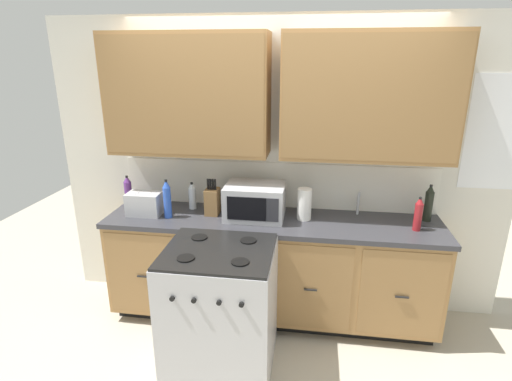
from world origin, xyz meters
TOP-DOWN VIEW (x-y plane):
  - ground_plane at (0.00, 0.00)m, footprint 8.00×8.00m
  - wall_unit at (0.00, 0.50)m, footprint 3.91×0.40m
  - counter_run at (0.00, 0.30)m, footprint 2.74×0.64m
  - stove_range at (-0.30, -0.33)m, footprint 0.76×0.68m
  - microwave at (-0.14, 0.32)m, footprint 0.48×0.37m
  - toaster at (-1.07, 0.25)m, footprint 0.28×0.18m
  - knife_block at (-0.51, 0.34)m, footprint 0.11×0.14m
  - sink_faucet at (0.70, 0.51)m, footprint 0.02×0.02m
  - paper_towel_roll at (0.26, 0.34)m, footprint 0.12×0.12m
  - bottle_clear at (-0.71, 0.44)m, footprint 0.07×0.07m
  - bottle_violet at (-1.29, 0.42)m, footprint 0.06×0.06m
  - bottle_dark at (1.24, 0.45)m, footprint 0.07×0.07m
  - bottle_blue at (-0.85, 0.21)m, footprint 0.06×0.06m
  - bottle_red at (1.12, 0.24)m, footprint 0.06×0.06m

SIDE VIEW (x-z plane):
  - ground_plane at x=0.00m, z-range 0.00..0.00m
  - stove_range at x=-0.30m, z-range 0.00..0.95m
  - counter_run at x=0.00m, z-range 0.01..0.94m
  - toaster at x=-1.07m, z-range 0.93..1.12m
  - sink_faucet at x=0.70m, z-range 0.93..1.13m
  - knife_block at x=-0.51m, z-range 0.89..1.20m
  - bottle_clear at x=-0.71m, z-range 0.92..1.16m
  - paper_towel_roll at x=0.26m, z-range 0.93..1.19m
  - bottle_red at x=1.12m, z-range 0.92..1.19m
  - bottle_violet at x=-1.29m, z-range 0.92..1.20m
  - microwave at x=-0.14m, z-range 0.93..1.21m
  - bottle_dark at x=1.24m, z-range 0.92..1.23m
  - bottle_blue at x=-0.85m, z-range 0.92..1.25m
  - wall_unit at x=0.00m, z-range 0.41..2.92m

